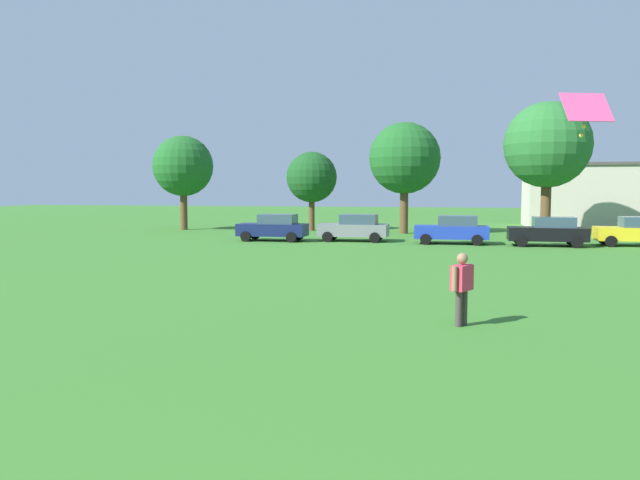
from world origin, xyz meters
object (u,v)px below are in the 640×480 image
Objects in this scene: tree_far_left at (183,166)px; tree_center_left at (405,159)px; parked_car_gray_1 at (355,228)px; tree_left at (312,177)px; adult_bystander at (462,283)px; parked_car_black_3 at (549,231)px; kite at (586,109)px; parked_car_navy_0 at (274,227)px; parked_car_blue_2 at (453,230)px; parked_car_yellow_4 at (637,231)px; tree_center_right at (547,145)px.

tree_center_left is (17.55, -0.45, 0.42)m from tree_far_left.
tree_left is (-4.92, 9.23, 3.29)m from parked_car_gray_1.
tree_left is (-11.31, 32.45, 3.11)m from adult_bystander.
adult_bystander is at bearing 77.48° from parked_car_black_3.
parked_car_gray_1 is at bearing -107.72° from tree_center_left.
parked_car_gray_1 and parked_car_black_3 have the same top height.
tree_left reaches higher than kite.
adult_bystander is at bearing 116.95° from parked_car_navy_0.
parked_car_navy_0 is at bearing -131.56° from tree_center_left.
kite reaches higher than parked_car_blue_2.
parked_car_gray_1 is 11.38m from parked_car_black_3.
adult_bystander reaches higher than parked_car_black_3.
parked_car_gray_1 is at bearing 0.81° from parked_car_yellow_4.
tree_left is at bearing 6.86° from tree_far_left.
parked_car_blue_2 is at bearing -178.79° from parked_car_navy_0.
parked_car_yellow_4 is at bearing -167.02° from parked_car_black_3.
tree_far_left is at bearing 178.53° from tree_center_left.
parked_car_yellow_4 is 10.17m from tree_center_right.
tree_left is at bearing -41.92° from parked_car_blue_2.
tree_far_left reaches higher than parked_car_black_3.
parked_car_yellow_4 is at bearing -173.86° from adult_bystander.
tree_far_left is (-26.48, 8.90, 4.18)m from parked_car_black_3.
kite reaches higher than parked_car_navy_0.
parked_car_yellow_4 is at bearing -177.19° from parked_car_navy_0.
parked_car_navy_0 is 14.07m from tree_far_left.
tree_center_left is at bearing -1.47° from tree_far_left.
parked_car_gray_1 is 0.46× the size of tree_center_right.
parked_car_navy_0 is 1.00× the size of parked_car_yellow_4.
tree_far_left is (-21.52, 31.22, 4.00)m from adult_bystander.
parked_car_yellow_4 is 32.61m from tree_far_left.
parked_car_navy_0 is 21.29m from parked_car_yellow_4.
parked_car_gray_1 is 17.62m from tree_far_left.
kite is at bearing -95.74° from tree_center_right.
parked_car_navy_0 and parked_car_blue_2 have the same top height.
parked_car_black_3 is 0.53× the size of tree_center_left.
tree_center_right reaches higher than parked_car_black_3.
kite is 23.42m from parked_car_yellow_4.
kite is 0.21× the size of tree_left.
parked_car_yellow_4 is (6.95, 21.94, -4.36)m from kite.
tree_left is 17.38m from tree_center_right.
kite is 0.14× the size of tree_center_right.
tree_center_right is (9.86, 0.31, 0.83)m from tree_center_left.
parked_car_blue_2 is at bearing 98.88° from kite.
parked_car_navy_0 is at bearing -41.02° from tree_far_left.
tree_center_left reaches higher than parked_car_black_3.
tree_center_right is at bearing -147.38° from parked_car_gray_1.
parked_car_gray_1 is 9.16m from tree_center_left.
tree_far_left is (-15.14, 8.00, 4.18)m from parked_car_gray_1.
tree_left is (-10.92, 9.81, 3.29)m from parked_car_blue_2.
tree_center_left is at bearing -27.86° from parked_car_yellow_4.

